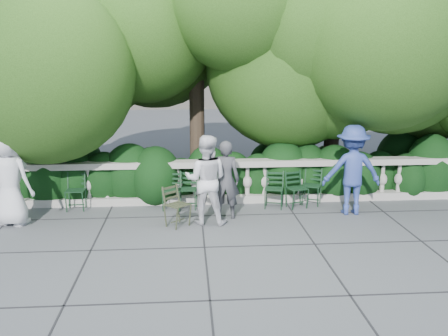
{
  "coord_description": "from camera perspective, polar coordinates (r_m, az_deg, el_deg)",
  "views": [
    {
      "loc": [
        -0.79,
        -9.37,
        3.32
      ],
      "look_at": [
        0.0,
        1.0,
        1.0
      ],
      "focal_mm": 40.0,
      "sensor_mm": 36.0,
      "label": 1
    }
  ],
  "objects": [
    {
      "name": "chair_a",
      "position": [
        11.45,
        -16.63,
        -4.83
      ],
      "size": [
        0.45,
        0.49,
        0.84
      ],
      "primitive_type": null,
      "rotation": [
        0.0,
        0.0,
        0.02
      ],
      "color": "black",
      "rests_on": "ground"
    },
    {
      "name": "person_casual_man",
      "position": [
        10.04,
        -2.07,
        -1.34
      ],
      "size": [
        0.99,
        0.84,
        1.81
      ],
      "primitive_type": "imported",
      "rotation": [
        0.0,
        0.0,
        2.95
      ],
      "color": "silver",
      "rests_on": "ground"
    },
    {
      "name": "chair_e",
      "position": [
        11.55,
        9.79,
        -4.31
      ],
      "size": [
        0.6,
        0.62,
        0.84
      ],
      "primitive_type": null,
      "rotation": [
        0.0,
        0.0,
        -0.42
      ],
      "color": "black",
      "rests_on": "ground"
    },
    {
      "name": "person_businessman",
      "position": [
        10.79,
        -23.31,
        -1.11
      ],
      "size": [
        1.1,
        0.92,
        1.92
      ],
      "primitive_type": "imported",
      "rotation": [
        0.0,
        0.0,
        2.75
      ],
      "color": "silver",
      "rests_on": "ground"
    },
    {
      "name": "person_older_blue",
      "position": [
        10.99,
        14.43,
        -0.21
      ],
      "size": [
        1.28,
        0.77,
        1.93
      ],
      "primitive_type": "imported",
      "rotation": [
        0.0,
        0.0,
        3.1
      ],
      "color": "navy",
      "rests_on": "ground"
    },
    {
      "name": "chair_weathered",
      "position": [
        10.02,
        -4.74,
        -6.82
      ],
      "size": [
        0.65,
        0.65,
        0.84
      ],
      "primitive_type": null,
      "rotation": [
        0.0,
        0.0,
        0.76
      ],
      "color": "black",
      "rests_on": "ground"
    },
    {
      "name": "balustrade",
      "position": [
        11.55,
        -0.3,
        -1.63
      ],
      "size": [
        12.0,
        0.44,
        1.0
      ],
      "color": "#9E998E",
      "rests_on": "ground"
    },
    {
      "name": "shrub_hedge",
      "position": [
        12.83,
        -0.68,
        -2.42
      ],
      "size": [
        15.0,
        2.6,
        1.7
      ],
      "primitive_type": null,
      "color": "black",
      "rests_on": "ground"
    },
    {
      "name": "chair_f",
      "position": [
        11.28,
        8.62,
        -4.69
      ],
      "size": [
        0.56,
        0.59,
        0.84
      ],
      "primitive_type": null,
      "rotation": [
        0.0,
        0.0,
        0.29
      ],
      "color": "black",
      "rests_on": "ground"
    },
    {
      "name": "tree_canopy",
      "position": [
        12.66,
        2.43,
        15.47
      ],
      "size": [
        15.04,
        6.52,
        6.78
      ],
      "color": "#3F3023",
      "rests_on": "ground"
    },
    {
      "name": "ground",
      "position": [
        9.97,
        0.44,
        -6.87
      ],
      "size": [
        90.0,
        90.0,
        0.0
      ],
      "primitive_type": "plane",
      "color": "#4B4E53",
      "rests_on": "ground"
    },
    {
      "name": "chair_b",
      "position": [
        11.06,
        -6.03,
        -4.96
      ],
      "size": [
        0.48,
        0.52,
        0.84
      ],
      "primitive_type": null,
      "rotation": [
        0.0,
        0.0,
        -0.1
      ],
      "color": "black",
      "rests_on": "ground"
    },
    {
      "name": "chair_d",
      "position": [
        11.17,
        5.62,
        -4.78
      ],
      "size": [
        0.55,
        0.58,
        0.84
      ],
      "primitive_type": null,
      "rotation": [
        0.0,
        0.0,
        -0.26
      ],
      "color": "black",
      "rests_on": "ground"
    },
    {
      "name": "person_woman_grey",
      "position": [
        10.38,
        0.16,
        -1.33
      ],
      "size": [
        0.66,
        0.5,
        1.65
      ],
      "primitive_type": "imported",
      "rotation": [
        0.0,
        0.0,
        2.95
      ],
      "color": "#3E3F43",
      "rests_on": "ground"
    },
    {
      "name": "chair_c",
      "position": [
        11.11,
        -4.22,
        -4.85
      ],
      "size": [
        0.49,
        0.53,
        0.84
      ],
      "primitive_type": null,
      "rotation": [
        0.0,
        0.0,
        -0.11
      ],
      "color": "black",
      "rests_on": "ground"
    }
  ]
}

